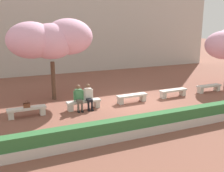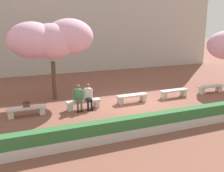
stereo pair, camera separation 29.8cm
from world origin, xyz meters
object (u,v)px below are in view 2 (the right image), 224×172
object	(u,v)px
stone_bench_near_east	(174,92)
handbag	(26,104)
person_seated_left	(78,96)
stone_bench_near_west	(83,103)
stone_bench_east_end	(211,88)
cherry_tree_main	(52,39)
person_seated_right	(88,95)
stone_bench_west_end	(26,110)
stone_bench_center	(132,97)

from	to	relation	value
stone_bench_near_east	handbag	size ratio (longest dim) A/B	5.23
person_seated_left	handbag	size ratio (longest dim) A/B	3.81
stone_bench_near_east	stone_bench_near_west	bearing A→B (deg)	180.00
stone_bench_near_west	stone_bench_east_end	distance (m)	8.37
stone_bench_near_west	cherry_tree_main	bearing A→B (deg)	110.47
person_seated_right	handbag	distance (m)	3.03
handbag	stone_bench_east_end	bearing A→B (deg)	0.06
stone_bench_east_end	person_seated_right	size ratio (longest dim) A/B	1.37
person_seated_left	person_seated_right	world-z (taller)	same
stone_bench_near_east	handbag	world-z (taller)	handbag
stone_bench_west_end	person_seated_right	distance (m)	3.07
stone_bench_near_west	handbag	bearing A→B (deg)	-179.76
stone_bench_near_west	handbag	world-z (taller)	handbag
person_seated_left	cherry_tree_main	xyz separation A→B (m)	(-0.68, 2.59, 2.72)
stone_bench_near_west	handbag	xyz separation A→B (m)	(-2.78, -0.01, 0.28)
stone_bench_near_west	stone_bench_center	size ratio (longest dim) A/B	1.00
stone_bench_west_end	person_seated_right	size ratio (longest dim) A/B	1.37
stone_bench_near_west	person_seated_left	world-z (taller)	person_seated_left
stone_bench_east_end	person_seated_left	world-z (taller)	person_seated_left
stone_bench_near_west	person_seated_right	world-z (taller)	person_seated_right
person_seated_right	handbag	xyz separation A→B (m)	(-3.03, 0.04, -0.12)
stone_bench_west_end	handbag	distance (m)	0.28
stone_bench_east_end	cherry_tree_main	xyz separation A→B (m)	(-9.32, 2.53, 3.11)
stone_bench_west_end	cherry_tree_main	size ratio (longest dim) A/B	0.37
stone_bench_center	person_seated_left	bearing A→B (deg)	-179.01
person_seated_left	handbag	world-z (taller)	person_seated_left
person_seated_left	stone_bench_west_end	bearing A→B (deg)	178.80
stone_bench_west_end	cherry_tree_main	bearing A→B (deg)	53.97
cherry_tree_main	person_seated_right	bearing A→B (deg)	-65.18
stone_bench_center	person_seated_right	distance (m)	2.57
stone_bench_near_west	person_seated_left	distance (m)	0.48
stone_bench_near_west	stone_bench_east_end	bearing A→B (deg)	0.00
stone_bench_near_west	person_seated_right	bearing A→B (deg)	-12.02
stone_bench_near_west	stone_bench_west_end	bearing A→B (deg)	180.00
person_seated_left	cherry_tree_main	size ratio (longest dim) A/B	0.27
stone_bench_east_end	person_seated_right	bearing A→B (deg)	-179.62
stone_bench_center	person_seated_right	size ratio (longest dim) A/B	1.37
stone_bench_center	handbag	xyz separation A→B (m)	(-5.57, -0.01, 0.28)
cherry_tree_main	handbag	bearing A→B (deg)	-125.70
stone_bench_near_west	cherry_tree_main	world-z (taller)	cherry_tree_main
person_seated_left	person_seated_right	distance (m)	0.52
handbag	cherry_tree_main	bearing A→B (deg)	54.30
stone_bench_west_end	stone_bench_east_end	size ratio (longest dim) A/B	1.00
stone_bench_near_east	cherry_tree_main	size ratio (longest dim) A/B	0.37
stone_bench_center	stone_bench_near_east	size ratio (longest dim) A/B	1.00
stone_bench_west_end	stone_bench_center	size ratio (longest dim) A/B	1.00
stone_bench_east_end	person_seated_right	xyz separation A→B (m)	(-8.12, -0.05, 0.40)
person_seated_right	stone_bench_center	bearing A→B (deg)	1.20
stone_bench_near_west	stone_bench_center	distance (m)	2.79
person_seated_left	cherry_tree_main	world-z (taller)	cherry_tree_main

